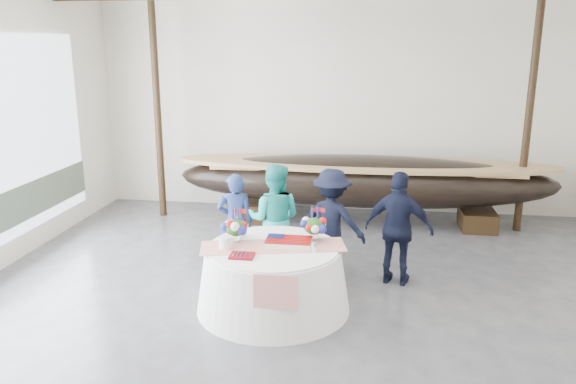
# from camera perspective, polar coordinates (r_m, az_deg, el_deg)

# --- Properties ---
(floor) EXTENTS (10.00, 12.00, 0.01)m
(floor) POSITION_cam_1_polar(r_m,az_deg,el_deg) (6.67, 1.74, -16.18)
(floor) COLOR #3D3D42
(floor) RESTS_ON ground
(wall_back) EXTENTS (10.00, 0.02, 4.50)m
(wall_back) POSITION_cam_1_polar(r_m,az_deg,el_deg) (11.76, 5.09, 8.98)
(wall_back) COLOR silver
(wall_back) RESTS_ON ground
(longboat_display) EXTENTS (7.30, 1.46, 1.37)m
(longboat_display) POSITION_cam_1_polar(r_m,az_deg,el_deg) (10.95, 7.66, 1.15)
(longboat_display) COLOR black
(longboat_display) RESTS_ON ground
(banquet_table) EXTENTS (2.04, 2.04, 0.87)m
(banquet_table) POSITION_cam_1_polar(r_m,az_deg,el_deg) (7.53, -1.50, -8.67)
(banquet_table) COLOR white
(banquet_table) RESTS_ON ground
(tabletop_items) EXTENTS (1.96, 1.02, 0.40)m
(tabletop_items) POSITION_cam_1_polar(r_m,az_deg,el_deg) (7.46, -1.58, -4.07)
(tabletop_items) COLOR red
(tabletop_items) RESTS_ON banquet_table
(guest_woman_blue) EXTENTS (0.63, 0.49, 1.53)m
(guest_woman_blue) POSITION_cam_1_polar(r_m,az_deg,el_deg) (8.74, -5.36, -3.02)
(guest_woman_blue) COLOR navy
(guest_woman_blue) RESTS_ON ground
(guest_woman_teal) EXTENTS (0.85, 0.67, 1.72)m
(guest_woman_teal) POSITION_cam_1_polar(r_m,az_deg,el_deg) (8.52, -1.40, -2.78)
(guest_woman_teal) COLOR teal
(guest_woman_teal) RESTS_ON ground
(guest_man_left) EXTENTS (1.17, 0.84, 1.64)m
(guest_man_left) POSITION_cam_1_polar(r_m,az_deg,el_deg) (8.57, 4.44, -3.01)
(guest_man_left) COLOR black
(guest_man_left) RESTS_ON ground
(guest_man_right) EXTENTS (1.06, 0.64, 1.69)m
(guest_man_right) POSITION_cam_1_polar(r_m,az_deg,el_deg) (8.29, 11.18, -3.67)
(guest_man_right) COLOR black
(guest_man_right) RESTS_ON ground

